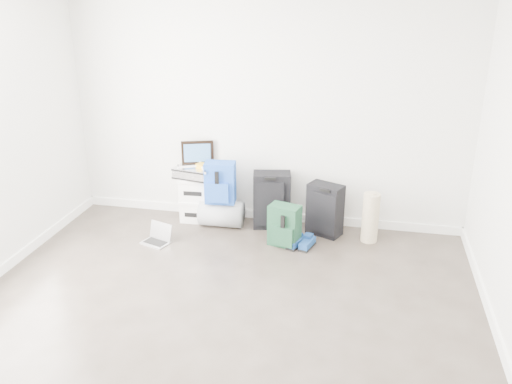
% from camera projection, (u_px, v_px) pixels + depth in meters
% --- Properties ---
extents(ground, '(5.00, 5.00, 0.00)m').
position_uv_depth(ground, '(204.00, 347.00, 4.20)').
color(ground, '#342C25').
rests_on(ground, ground).
extents(room_envelope, '(4.52, 5.02, 2.71)m').
position_uv_depth(room_envelope, '(196.00, 131.00, 3.59)').
color(room_envelope, silver).
rests_on(room_envelope, ground).
extents(boxes_stack, '(0.39, 0.33, 0.54)m').
position_uv_depth(boxes_stack, '(197.00, 198.00, 6.35)').
color(boxes_stack, white).
rests_on(boxes_stack, ground).
extents(briefcase, '(0.49, 0.40, 0.13)m').
position_uv_depth(briefcase, '(196.00, 172.00, 6.23)').
color(briefcase, '#B2B2B7').
rests_on(briefcase, boxes_stack).
extents(painting, '(0.36, 0.13, 0.28)m').
position_uv_depth(painting, '(198.00, 153.00, 6.25)').
color(painting, black).
rests_on(painting, briefcase).
extents(drone, '(0.51, 0.51, 0.05)m').
position_uv_depth(drone, '(202.00, 166.00, 6.17)').
color(drone, gold).
rests_on(drone, briefcase).
extents(duffel_bag, '(0.50, 0.31, 0.31)m').
position_uv_depth(duffel_bag, '(222.00, 213.00, 6.23)').
color(duffel_bag, '#9A9DA2').
rests_on(duffel_bag, ground).
extents(blue_backpack, '(0.36, 0.28, 0.47)m').
position_uv_depth(blue_backpack, '(220.00, 183.00, 6.06)').
color(blue_backpack, '#194FA3').
rests_on(blue_backpack, duffel_bag).
extents(large_suitcase, '(0.46, 0.34, 0.65)m').
position_uv_depth(large_suitcase, '(272.00, 200.00, 6.15)').
color(large_suitcase, black).
rests_on(large_suitcase, ground).
extents(green_backpack, '(0.36, 0.31, 0.45)m').
position_uv_depth(green_backpack, '(284.00, 226.00, 5.75)').
color(green_backpack, '#123221').
rests_on(green_backpack, ground).
extents(carry_on, '(0.43, 0.37, 0.59)m').
position_uv_depth(carry_on, '(325.00, 210.00, 5.97)').
color(carry_on, black).
rests_on(carry_on, ground).
extents(shoes, '(0.31, 0.28, 0.09)m').
position_uv_depth(shoes, '(302.00, 243.00, 5.77)').
color(shoes, black).
rests_on(shoes, ground).
extents(rolled_rug, '(0.18, 0.18, 0.55)m').
position_uv_depth(rolled_rug, '(370.00, 218.00, 5.82)').
color(rolled_rug, tan).
rests_on(rolled_rug, ground).
extents(laptop, '(0.34, 0.29, 0.20)m').
position_uv_depth(laptop, '(158.00, 238.00, 5.88)').
color(laptop, '#B9B9BD').
rests_on(laptop, ground).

